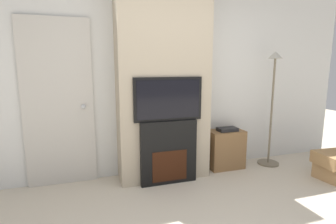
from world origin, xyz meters
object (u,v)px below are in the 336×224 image
object	(u,v)px
fireplace	(168,152)
media_stand	(225,149)
floor_lamp	(272,100)
television	(168,99)
box_stack	(336,166)

from	to	relation	value
fireplace	media_stand	distance (m)	0.98
fireplace	floor_lamp	distance (m)	1.76
television	floor_lamp	bearing A→B (deg)	4.90
box_stack	fireplace	bearing A→B (deg)	164.48
floor_lamp	box_stack	distance (m)	1.18
fireplace	television	distance (m)	0.68
television	floor_lamp	xyz separation A→B (m)	(1.65, 0.14, -0.09)
media_stand	floor_lamp	bearing A→B (deg)	-6.22
fireplace	box_stack	bearing A→B (deg)	-15.52
fireplace	floor_lamp	bearing A→B (deg)	4.83
floor_lamp	box_stack	world-z (taller)	floor_lamp
fireplace	media_stand	xyz separation A→B (m)	(0.95, 0.22, -0.11)
fireplace	media_stand	size ratio (longest dim) A/B	1.33
floor_lamp	box_stack	xyz separation A→B (m)	(0.48, -0.73, -0.80)
fireplace	box_stack	size ratio (longest dim) A/B	1.49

